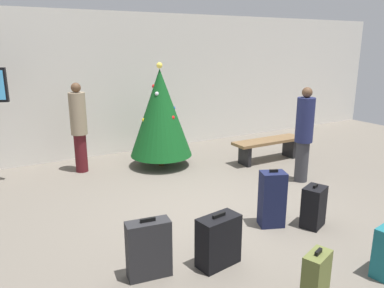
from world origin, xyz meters
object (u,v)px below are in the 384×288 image
object	(u,v)px
traveller_1	(79,126)
suitcase_1	(314,207)
suitcase_2	(218,241)
traveller_0	(304,133)
suitcase_0	(316,280)
waiting_bench	(268,145)
holiday_tree	(160,113)
suitcase_5	(272,199)
suitcase_3	(149,249)

from	to	relation	value
traveller_1	suitcase_1	bearing A→B (deg)	-60.49
traveller_1	suitcase_2	world-z (taller)	traveller_1
traveller_0	suitcase_1	bearing A→B (deg)	-130.03
suitcase_0	suitcase_2	bearing A→B (deg)	112.08
suitcase_2	suitcase_0	bearing A→B (deg)	-67.92
waiting_bench	suitcase_0	distance (m)	4.71
traveller_0	holiday_tree	bearing A→B (deg)	131.53
traveller_0	suitcase_5	bearing A→B (deg)	-146.64
holiday_tree	waiting_bench	world-z (taller)	holiday_tree
traveller_1	suitcase_3	size ratio (longest dim) A/B	2.56
traveller_1	suitcase_5	bearing A→B (deg)	-64.40
holiday_tree	suitcase_1	world-z (taller)	holiday_tree
suitcase_0	suitcase_1	size ratio (longest dim) A/B	0.97
suitcase_3	suitcase_5	bearing A→B (deg)	7.83
traveller_1	suitcase_3	distance (m)	3.96
suitcase_1	suitcase_5	distance (m)	0.59
suitcase_0	suitcase_5	distance (m)	1.68
traveller_1	suitcase_0	xyz separation A→B (m)	(0.99, -5.14, -0.65)
holiday_tree	suitcase_1	distance (m)	3.67
suitcase_1	suitcase_3	world-z (taller)	suitcase_3
suitcase_1	suitcase_0	bearing A→B (deg)	-136.15
waiting_bench	suitcase_3	distance (m)	4.71
holiday_tree	suitcase_3	distance (m)	3.97
suitcase_0	suitcase_5	size ratio (longest dim) A/B	0.73
traveller_1	suitcase_0	size ratio (longest dim) A/B	2.94
suitcase_3	suitcase_5	xyz separation A→B (m)	(1.96, 0.27, 0.07)
traveller_1	waiting_bench	bearing A→B (deg)	-19.15
suitcase_5	suitcase_0	bearing A→B (deg)	-116.71
suitcase_2	suitcase_3	xyz separation A→B (m)	(-0.78, 0.18, 0.03)
waiting_bench	suitcase_0	world-z (taller)	suitcase_0
traveller_0	suitcase_1	size ratio (longest dim) A/B	2.82
waiting_bench	suitcase_1	xyz separation A→B (m)	(-1.46, -2.66, -0.08)
holiday_tree	suitcase_0	bearing A→B (deg)	-96.72
suitcase_2	suitcase_5	size ratio (longest dim) A/B	0.77
traveller_0	traveller_1	bearing A→B (deg)	143.28
traveller_1	suitcase_3	xyz separation A→B (m)	(-0.21, -3.91, -0.61)
traveller_1	suitcase_1	xyz separation A→B (m)	(2.23, -3.95, -0.65)
holiday_tree	waiting_bench	distance (m)	2.43
waiting_bench	suitcase_1	size ratio (longest dim) A/B	2.69
suitcase_3	suitcase_1	bearing A→B (deg)	-0.84
waiting_bench	traveller_1	bearing A→B (deg)	160.85
waiting_bench	suitcase_3	world-z (taller)	suitcase_3
suitcase_0	waiting_bench	bearing A→B (deg)	55.00
traveller_1	suitcase_5	world-z (taller)	traveller_1
suitcase_3	suitcase_5	size ratio (longest dim) A/B	0.84
suitcase_1	suitcase_2	bearing A→B (deg)	-175.01
waiting_bench	suitcase_1	bearing A→B (deg)	-118.70
suitcase_1	traveller_1	bearing A→B (deg)	119.51
holiday_tree	traveller_1	bearing A→B (deg)	164.18
holiday_tree	suitcase_1	xyz separation A→B (m)	(0.69, -3.51, -0.83)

